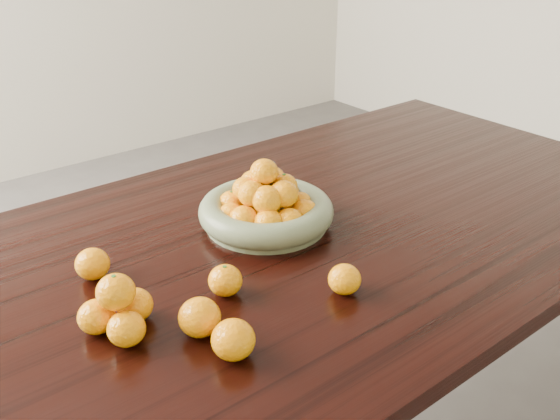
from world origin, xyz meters
TOP-DOWN VIEW (x-y plane):
  - dining_table at (0.00, 0.00)m, footprint 2.00×1.00m
  - fruit_bowl at (-0.02, 0.07)m, footprint 0.30×0.30m
  - orange_pyramid at (-0.44, -0.08)m, footprint 0.13×0.12m
  - loose_orange_0 at (-0.24, -0.10)m, footprint 0.06×0.06m
  - loose_orange_1 at (-0.33, -0.26)m, footprint 0.07×0.07m
  - loose_orange_2 at (-0.07, -0.24)m, footprint 0.06×0.06m
  - loose_orange_3 at (-0.41, 0.10)m, footprint 0.07×0.07m
  - loose_orange_4 at (-0.34, -0.17)m, footprint 0.07×0.07m

SIDE VIEW (x-z plane):
  - dining_table at x=0.00m, z-range 0.29..1.04m
  - loose_orange_2 at x=-0.07m, z-range 0.75..0.81m
  - loose_orange_0 at x=-0.24m, z-range 0.75..0.81m
  - loose_orange_3 at x=-0.41m, z-range 0.75..0.81m
  - loose_orange_1 at x=-0.33m, z-range 0.75..0.82m
  - loose_orange_4 at x=-0.34m, z-range 0.75..0.82m
  - orange_pyramid at x=-0.44m, z-range 0.74..0.85m
  - fruit_bowl at x=-0.02m, z-range 0.72..0.87m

